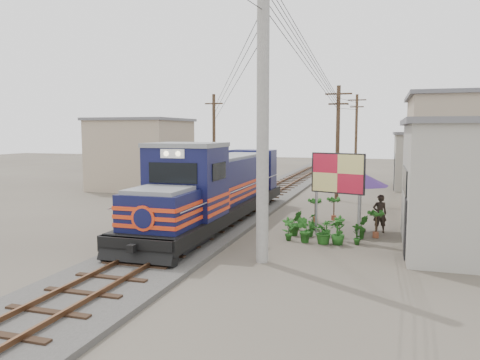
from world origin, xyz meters
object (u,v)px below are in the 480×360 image
(locomotive, at_px, (217,189))
(market_umbrella, at_px, (361,179))
(billboard, at_px, (338,176))
(vendor, at_px, (380,214))

(locomotive, distance_m, market_umbrella, 6.39)
(locomotive, relative_size, billboard, 4.34)
(locomotive, xyz_separation_m, vendor, (7.13, 0.45, -0.81))
(vendor, bearing_deg, market_umbrella, -17.06)
(vendor, bearing_deg, billboard, 28.04)
(market_umbrella, bearing_deg, vendor, -1.27)
(market_umbrella, xyz_separation_m, vendor, (0.79, -0.02, -1.42))
(locomotive, height_order, billboard, locomotive)
(billboard, bearing_deg, vendor, 61.40)
(billboard, xyz_separation_m, market_umbrella, (0.84, 1.58, -0.28))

